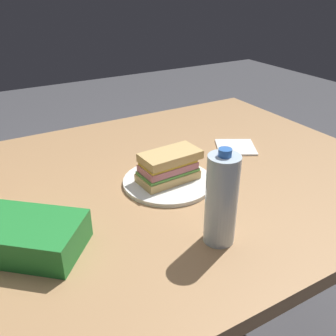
{
  "coord_description": "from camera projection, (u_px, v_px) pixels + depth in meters",
  "views": [
    {
      "loc": [
        -0.37,
        -0.85,
        1.26
      ],
      "look_at": [
        0.09,
        -0.04,
        0.77
      ],
      "focal_mm": 39.66,
      "sensor_mm": 36.0,
      "label": 1
    }
  ],
  "objects": [
    {
      "name": "dining_table",
      "position": [
        133.0,
        208.0,
        1.1
      ],
      "size": [
        1.6,
        1.05,
        0.72
      ],
      "color": "tan",
      "rests_on": "ground_plane"
    },
    {
      "name": "paper_plate",
      "position": [
        168.0,
        182.0,
        1.07
      ],
      "size": [
        0.26,
        0.26,
        0.01
      ],
      "primitive_type": "cylinder",
      "color": "white",
      "rests_on": "dining_table"
    },
    {
      "name": "sandwich",
      "position": [
        169.0,
        167.0,
        1.05
      ],
      "size": [
        0.19,
        0.11,
        0.08
      ],
      "color": "#DBB26B",
      "rests_on": "paper_plate"
    },
    {
      "name": "chip_bag",
      "position": [
        28.0,
        236.0,
        0.8
      ],
      "size": [
        0.27,
        0.26,
        0.07
      ],
      "primitive_type": "cube",
      "rotation": [
        0.0,
        0.0,
        5.57
      ],
      "color": "#268C38",
      "rests_on": "dining_table"
    },
    {
      "name": "water_bottle_tall",
      "position": [
        221.0,
        200.0,
        0.8
      ],
      "size": [
        0.07,
        0.07,
        0.23
      ],
      "color": "silver",
      "rests_on": "dining_table"
    },
    {
      "name": "paper_napkin",
      "position": [
        236.0,
        147.0,
        1.29
      ],
      "size": [
        0.18,
        0.18,
        0.01
      ],
      "primitive_type": "cube",
      "rotation": [
        0.0,
        0.0,
        1.05
      ],
      "color": "white",
      "rests_on": "dining_table"
    }
  ]
}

